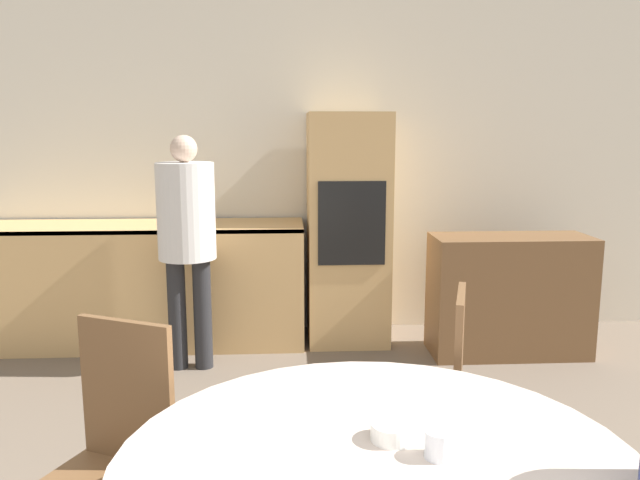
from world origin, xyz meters
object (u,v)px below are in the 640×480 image
object	(u,v)px
chair_far_right	(436,390)
bowl_near	(392,432)
person_standing	(187,228)
sideboard	(509,295)
oven_unit	(348,229)
chair_far_left	(113,446)
cup	(440,444)

from	to	relation	value
chair_far_right	bowl_near	bearing A→B (deg)	-4.94
person_standing	bowl_near	world-z (taller)	person_standing
sideboard	bowl_near	world-z (taller)	sideboard
oven_unit	chair_far_left	world-z (taller)	oven_unit
chair_far_left	sideboard	bearing A→B (deg)	70.08
person_standing	cup	distance (m)	2.78
sideboard	bowl_near	xyz separation A→B (m)	(-1.30, -2.62, 0.32)
oven_unit	person_standing	bearing A→B (deg)	-154.34
chair_far_right	cup	world-z (taller)	chair_far_right
sideboard	chair_far_right	bearing A→B (deg)	-118.16
person_standing	chair_far_right	bearing A→B (deg)	-52.34
sideboard	chair_far_left	xyz separation A→B (m)	(-2.20, -2.22, 0.09)
chair_far_left	bowl_near	distance (m)	1.01
chair_far_right	cup	size ratio (longest dim) A/B	11.52
chair_far_right	person_standing	xyz separation A→B (m)	(-1.28, 1.66, 0.44)
sideboard	bowl_near	size ratio (longest dim) A/B	8.96
oven_unit	sideboard	distance (m)	1.27
chair_far_left	chair_far_right	xyz separation A→B (m)	(1.23, 0.41, 0.00)
sideboard	chair_far_left	size ratio (longest dim) A/B	1.17
oven_unit	sideboard	size ratio (longest dim) A/B	1.55
sideboard	oven_unit	bearing A→B (deg)	161.48
oven_unit	chair_far_left	xyz separation A→B (m)	(-1.07, -2.60, -0.34)
sideboard	bowl_near	distance (m)	2.94
oven_unit	chair_far_right	bearing A→B (deg)	-85.86
cup	chair_far_left	bearing A→B (deg)	153.78
cup	bowl_near	size ratio (longest dim) A/B	0.66
bowl_near	cup	bearing A→B (deg)	-42.61
chair_far_right	person_standing	world-z (taller)	person_standing
sideboard	person_standing	xyz separation A→B (m)	(-2.25, -0.16, 0.53)
chair_far_left	oven_unit	bearing A→B (deg)	92.44
chair_far_right	person_standing	bearing A→B (deg)	-125.11
bowl_near	person_standing	bearing A→B (deg)	111.15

